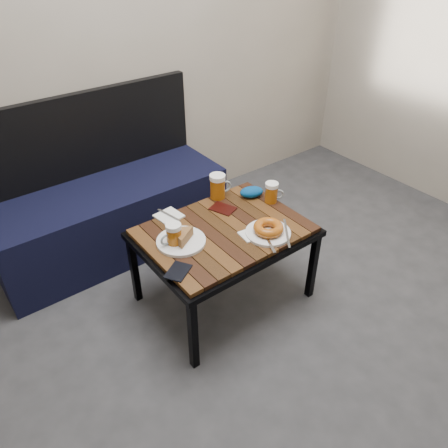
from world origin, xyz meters
TOP-DOWN VIEW (x-y plane):
  - ground at (0.00, 0.00)m, footprint 4.00×4.00m
  - bench at (-0.20, 1.76)m, footprint 1.40×0.50m
  - cafe_table at (0.08, 0.97)m, footprint 0.84×0.62m
  - beer_mug_left at (-0.20, 1.00)m, footprint 0.11×0.07m
  - beer_mug_centre at (0.23, 1.22)m, footprint 0.13×0.10m
  - beer_mug_right at (0.44, 1.01)m, footprint 0.11×0.10m
  - plate_pie at (-0.16, 1.00)m, footprint 0.24×0.24m
  - plate_bagel at (0.22, 0.80)m, footprint 0.25×0.27m
  - napkin_left at (-0.09, 1.23)m, footprint 0.14×0.16m
  - napkin_right at (0.15, 0.84)m, footprint 0.12×0.11m
  - passport_navy at (-0.28, 0.83)m, footprint 0.15×0.14m
  - passport_burgundy at (0.18, 1.11)m, footprint 0.13×0.15m
  - knit_pouch at (0.39, 1.12)m, footprint 0.16×0.13m

SIDE VIEW (x-z plane):
  - ground at x=0.00m, z-range 0.00..0.00m
  - bench at x=-0.20m, z-range -0.20..0.75m
  - cafe_table at x=0.08m, z-range 0.19..0.66m
  - passport_navy at x=-0.28m, z-range 0.47..0.48m
  - passport_burgundy at x=0.18m, z-range 0.47..0.48m
  - napkin_right at x=0.15m, z-range 0.47..0.48m
  - napkin_left at x=-0.09m, z-range 0.47..0.48m
  - plate_bagel at x=0.22m, z-range 0.47..0.53m
  - plate_pie at x=-0.16m, z-range 0.46..0.53m
  - knit_pouch at x=0.39m, z-range 0.47..0.53m
  - beer_mug_right at x=0.44m, z-range 0.47..0.59m
  - beer_mug_left at x=-0.20m, z-range 0.47..0.59m
  - beer_mug_centre at x=0.23m, z-range 0.47..0.61m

